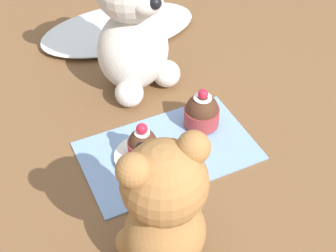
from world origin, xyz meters
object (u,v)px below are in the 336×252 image
Objects in this scene: cupcake_near_cream_bear at (202,112)px; saucer_plate at (144,157)px; teddy_bear_cream at (133,27)px; cupcake_near_tan_bear at (143,145)px; teddy_bear_tan at (163,210)px.

cupcake_near_cream_bear reaches higher than saucer_plate.
cupcake_near_cream_bear is at bearing -84.49° from teddy_bear_cream.
cupcake_near_cream_bear is at bearing 15.25° from cupcake_near_tan_bear.
cupcake_near_tan_bear is at bearing 90.00° from saucer_plate.
saucer_plate is 0.03m from cupcake_near_tan_bear.
teddy_bear_cream reaches higher than cupcake_near_tan_bear.
teddy_bear_tan is 3.24× the size of cupcake_near_tan_bear.
teddy_bear_tan reaches higher than saucer_plate.
teddy_bear_cream is at bearing 110.24° from cupcake_near_cream_bear.
teddy_bear_cream is at bearing 70.96° from saucer_plate.
cupcake_near_tan_bear is (-0.12, -0.03, 0.00)m from cupcake_near_cream_bear.
cupcake_near_cream_bear is 0.12m from cupcake_near_tan_bear.
cupcake_near_cream_bear is 0.79× the size of saucer_plate.
teddy_bear_tan is at bearing -121.71° from teddy_bear_cream.
teddy_bear_cream reaches higher than teddy_bear_tan.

